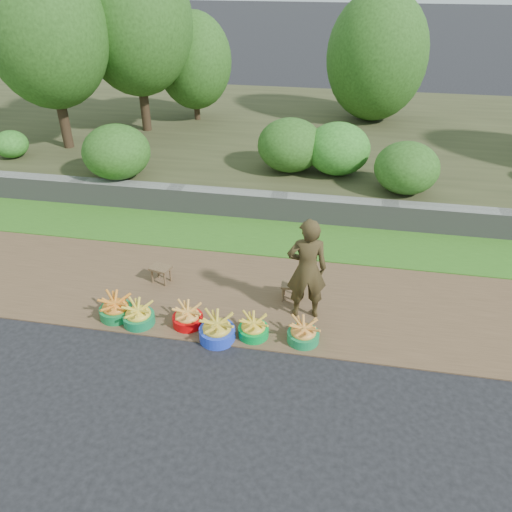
% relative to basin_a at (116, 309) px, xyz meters
% --- Properties ---
extents(ground_plane, '(120.00, 120.00, 0.00)m').
position_rel_basin_a_xyz_m(ground_plane, '(1.98, -0.34, -0.17)').
color(ground_plane, black).
rests_on(ground_plane, ground).
extents(dirt_shoulder, '(80.00, 2.50, 0.02)m').
position_rel_basin_a_xyz_m(dirt_shoulder, '(1.98, 0.91, -0.16)').
color(dirt_shoulder, brown).
rests_on(dirt_shoulder, ground).
extents(grass_verge, '(80.00, 1.50, 0.04)m').
position_rel_basin_a_xyz_m(grass_verge, '(1.98, 2.91, -0.15)').
color(grass_verge, '#35701D').
rests_on(grass_verge, ground).
extents(retaining_wall, '(80.00, 0.35, 0.55)m').
position_rel_basin_a_xyz_m(retaining_wall, '(1.98, 3.76, 0.11)').
color(retaining_wall, slate).
rests_on(retaining_wall, ground).
extents(earth_bank, '(80.00, 10.00, 0.50)m').
position_rel_basin_a_xyz_m(earth_bank, '(1.98, 8.66, 0.08)').
color(earth_bank, '#3D3F22').
rests_on(earth_bank, ground).
extents(vegetation, '(35.61, 7.84, 4.65)m').
position_rel_basin_a_xyz_m(vegetation, '(4.04, 7.46, 2.55)').
color(vegetation, '#322416').
rests_on(vegetation, earth_bank).
extents(basin_a, '(0.50, 0.50, 0.37)m').
position_rel_basin_a_xyz_m(basin_a, '(0.00, 0.00, 0.00)').
color(basin_a, '#137B3A').
rests_on(basin_a, ground).
extents(basin_b, '(0.48, 0.48, 0.36)m').
position_rel_basin_a_xyz_m(basin_b, '(0.40, -0.09, -0.01)').
color(basin_b, '#117844').
rests_on(basin_b, ground).
extents(basin_c, '(0.46, 0.46, 0.34)m').
position_rel_basin_a_xyz_m(basin_c, '(1.14, 0.01, -0.01)').
color(basin_c, red).
rests_on(basin_c, ground).
extents(basin_d, '(0.52, 0.52, 0.39)m').
position_rel_basin_a_xyz_m(basin_d, '(1.65, -0.22, 0.01)').
color(basin_d, blue).
rests_on(basin_d, ground).
extents(basin_e, '(0.44, 0.44, 0.33)m').
position_rel_basin_a_xyz_m(basin_e, '(2.15, -0.06, -0.02)').
color(basin_e, '#009935').
rests_on(basin_e, ground).
extents(basin_f, '(0.46, 0.46, 0.34)m').
position_rel_basin_a_xyz_m(basin_f, '(2.87, -0.05, -0.01)').
color(basin_f, '#168345').
rests_on(basin_f, ground).
extents(stool_left, '(0.38, 0.32, 0.29)m').
position_rel_basin_a_xyz_m(stool_left, '(0.36, 1.03, 0.08)').
color(stool_left, brown).
rests_on(stool_left, dirt_shoulder).
extents(stool_right, '(0.33, 0.26, 0.28)m').
position_rel_basin_a_xyz_m(stool_right, '(2.58, 0.94, 0.08)').
color(stool_right, brown).
rests_on(stool_right, dirt_shoulder).
extents(vendor_woman, '(0.66, 0.50, 1.64)m').
position_rel_basin_a_xyz_m(vendor_woman, '(2.83, 0.58, 0.67)').
color(vendor_woman, black).
rests_on(vendor_woman, dirt_shoulder).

